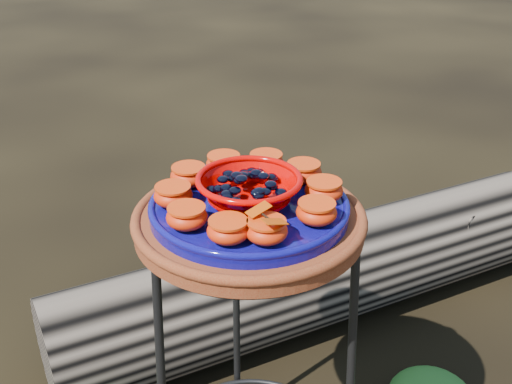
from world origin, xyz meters
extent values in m
cylinder|color=maroon|center=(0.00, 0.00, 0.72)|extent=(0.41, 0.41, 0.03)
cylinder|color=#070233|center=(0.00, 0.00, 0.74)|extent=(0.35, 0.35, 0.02)
ellipsoid|color=red|center=(0.01, -0.13, 0.78)|extent=(0.07, 0.07, 0.04)
ellipsoid|color=red|center=(0.10, -0.09, 0.78)|extent=(0.07, 0.07, 0.04)
ellipsoid|color=red|center=(0.13, -0.01, 0.78)|extent=(0.07, 0.07, 0.04)
ellipsoid|color=red|center=(0.11, 0.07, 0.78)|extent=(0.07, 0.07, 0.04)
ellipsoid|color=red|center=(0.05, 0.12, 0.78)|extent=(0.07, 0.07, 0.04)
ellipsoid|color=red|center=(-0.03, 0.13, 0.78)|extent=(0.07, 0.07, 0.04)
ellipsoid|color=red|center=(-0.10, 0.09, 0.78)|extent=(0.07, 0.07, 0.04)
ellipsoid|color=red|center=(-0.13, 0.01, 0.78)|extent=(0.07, 0.07, 0.04)
ellipsoid|color=red|center=(-0.11, -0.07, 0.78)|extent=(0.07, 0.07, 0.04)
ellipsoid|color=red|center=(-0.05, -0.12, 0.78)|extent=(0.07, 0.07, 0.04)
ellipsoid|color=#285820|center=(-0.11, 0.67, 0.08)|extent=(0.31, 0.31, 0.16)
camera|label=1|loc=(-0.15, -0.98, 1.29)|focal=45.00mm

